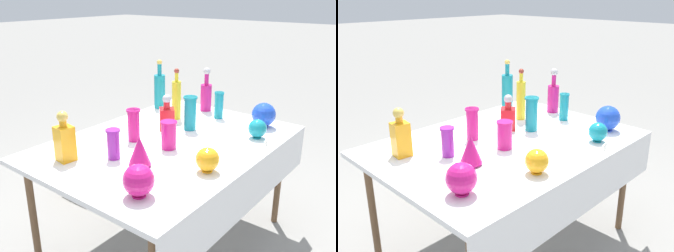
% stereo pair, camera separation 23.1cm
% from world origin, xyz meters
% --- Properties ---
extents(ground_plane, '(40.00, 40.00, 0.00)m').
position_xyz_m(ground_plane, '(0.00, 0.00, 0.00)').
color(ground_plane, gray).
extents(display_table, '(1.60, 1.15, 0.76)m').
position_xyz_m(display_table, '(0.00, -0.03, 0.70)').
color(display_table, white).
rests_on(display_table, ground).
extents(tall_bottle_0, '(0.09, 0.09, 0.39)m').
position_xyz_m(tall_bottle_0, '(0.52, 0.50, 0.91)').
color(tall_bottle_0, teal).
rests_on(tall_bottle_0, display_table).
extents(tall_bottle_1, '(0.09, 0.09, 0.34)m').
position_xyz_m(tall_bottle_1, '(0.69, 0.17, 0.89)').
color(tall_bottle_1, '#C61972').
rests_on(tall_bottle_1, display_table).
extents(tall_bottle_2, '(0.07, 0.07, 0.37)m').
position_xyz_m(tall_bottle_2, '(0.39, 0.23, 0.91)').
color(tall_bottle_2, yellow).
rests_on(tall_bottle_2, display_table).
extents(square_decanter_0, '(0.14, 0.14, 0.24)m').
position_xyz_m(square_decanter_0, '(0.17, 0.14, 0.86)').
color(square_decanter_0, red).
rests_on(square_decanter_0, display_table).
extents(square_decanter_1, '(0.10, 0.10, 0.29)m').
position_xyz_m(square_decanter_1, '(-0.57, 0.27, 0.88)').
color(square_decanter_1, orange).
rests_on(square_decanter_1, display_table).
extents(slender_vase_0, '(0.10, 0.10, 0.17)m').
position_xyz_m(slender_vase_0, '(-0.09, -0.08, 0.85)').
color(slender_vase_0, '#C61972').
rests_on(slender_vase_0, display_table).
extents(slender_vase_1, '(0.08, 0.08, 0.17)m').
position_xyz_m(slender_vase_1, '(-0.39, 0.08, 0.85)').
color(slender_vase_1, purple).
rests_on(slender_vase_1, display_table).
extents(slender_vase_2, '(0.09, 0.09, 0.20)m').
position_xyz_m(slender_vase_2, '(-0.13, 0.17, 0.87)').
color(slender_vase_2, '#C61972').
rests_on(slender_vase_2, display_table).
extents(slender_vase_3, '(0.07, 0.07, 0.20)m').
position_xyz_m(slender_vase_3, '(0.59, -0.01, 0.86)').
color(slender_vase_3, teal).
rests_on(slender_vase_3, display_table).
extents(slender_vase_4, '(0.10, 0.10, 0.23)m').
position_xyz_m(slender_vase_4, '(0.26, 0.01, 0.88)').
color(slender_vase_4, teal).
rests_on(slender_vase_4, display_table).
extents(fluted_vase_0, '(0.12, 0.12, 0.17)m').
position_xyz_m(fluted_vase_0, '(-0.38, -0.11, 0.85)').
color(fluted_vase_0, '#C61972').
rests_on(fluted_vase_0, display_table).
extents(round_bowl_0, '(0.12, 0.12, 0.13)m').
position_xyz_m(round_bowl_0, '(0.39, -0.42, 0.83)').
color(round_bowl_0, teal).
rests_on(round_bowl_0, display_table).
extents(round_bowl_1, '(0.12, 0.12, 0.13)m').
position_xyz_m(round_bowl_1, '(-0.21, -0.42, 0.83)').
color(round_bowl_1, orange).
rests_on(round_bowl_1, display_table).
extents(round_bowl_2, '(0.16, 0.16, 0.17)m').
position_xyz_m(round_bowl_2, '(0.61, -0.35, 0.85)').
color(round_bowl_2, blue).
rests_on(round_bowl_2, display_table).
extents(round_bowl_3, '(0.15, 0.15, 0.16)m').
position_xyz_m(round_bowl_3, '(-0.61, -0.31, 0.84)').
color(round_bowl_3, '#C61972').
rests_on(round_bowl_3, display_table).
extents(price_tag_left, '(0.06, 0.03, 0.04)m').
position_xyz_m(price_tag_left, '(0.31, -0.51, 0.78)').
color(price_tag_left, white).
rests_on(price_tag_left, display_table).
extents(cardboard_box_behind_left, '(0.42, 0.31, 0.40)m').
position_xyz_m(cardboard_box_behind_left, '(0.22, 1.02, 0.16)').
color(cardboard_box_behind_left, tan).
rests_on(cardboard_box_behind_left, ground).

